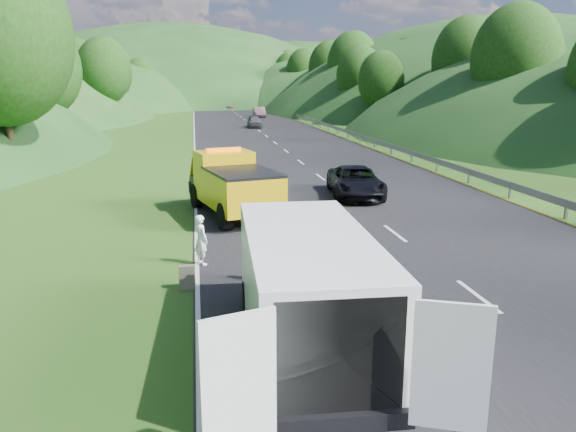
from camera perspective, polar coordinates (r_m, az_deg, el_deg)
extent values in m
plane|color=#38661E|center=(15.57, 5.39, -6.16)|extent=(320.00, 320.00, 0.00)
cube|color=black|center=(54.83, -2.20, 8.09)|extent=(14.00, 200.00, 0.02)
cube|color=gray|center=(68.33, 2.62, 9.16)|extent=(0.06, 140.00, 1.52)
cylinder|color=black|center=(24.02, -9.24, 2.04)|extent=(0.59, 1.08, 1.02)
cylinder|color=black|center=(24.54, -4.84, 2.42)|extent=(0.59, 1.08, 1.02)
cylinder|color=black|center=(20.17, -6.41, -0.07)|extent=(0.59, 1.08, 1.02)
cylinder|color=black|center=(20.79, -1.29, 0.42)|extent=(0.59, 1.08, 1.02)
cube|color=#DFAE0B|center=(23.27, -6.49, 4.19)|extent=(2.52, 2.11, 1.94)
cube|color=#DFAE0B|center=(21.16, -4.67, 2.59)|extent=(3.01, 3.90, 1.33)
cube|color=black|center=(21.04, -4.71, 4.50)|extent=(3.01, 3.90, 0.10)
cube|color=black|center=(24.53, -7.28, 3.32)|extent=(2.27, 1.68, 0.71)
cube|color=black|center=(25.14, -7.65, 3.09)|extent=(2.13, 0.71, 0.51)
cube|color=#DFAE0B|center=(24.76, -7.55, 4.96)|extent=(2.17, 1.27, 1.12)
cube|color=orange|center=(23.13, -6.55, 6.69)|extent=(1.45, 0.59, 0.16)
cube|color=black|center=(23.90, -7.01, 5.29)|extent=(1.90, 0.54, 0.92)
cylinder|color=black|center=(12.76, -3.86, -8.56)|extent=(0.36, 0.89, 0.88)
cylinder|color=black|center=(13.00, 4.95, -8.14)|extent=(0.36, 0.89, 0.88)
cylinder|color=black|center=(9.41, -2.47, -17.10)|extent=(0.36, 0.89, 0.88)
cylinder|color=black|center=(9.74, 9.67, -16.15)|extent=(0.36, 0.89, 0.88)
cube|color=white|center=(10.64, 2.04, -7.11)|extent=(2.47, 5.79, 2.03)
cube|color=white|center=(13.61, 0.01, -4.39)|extent=(2.23, 1.07, 1.10)
cube|color=black|center=(13.15, 0.13, -1.04)|extent=(2.04, 0.45, 0.91)
cube|color=black|center=(8.13, 5.25, -14.01)|extent=(1.87, 0.18, 1.76)
cube|color=white|center=(7.54, -5.01, -16.36)|extent=(1.01, 0.38, 1.87)
cube|color=white|center=(8.13, 16.23, -14.55)|extent=(0.99, 0.46, 1.87)
cube|color=black|center=(8.54, 5.26, -20.22)|extent=(2.20, 0.25, 0.27)
imported|color=white|center=(16.67, -8.75, -4.91)|extent=(0.62, 0.67, 1.48)
imported|color=tan|center=(15.12, -2.86, -6.72)|extent=(0.57, 0.48, 1.05)
imported|color=black|center=(10.51, 2.04, -16.34)|extent=(1.35, 1.18, 1.81)
cube|color=#625C49|center=(14.71, -10.21, -6.17)|extent=(0.41, 0.23, 0.65)
cylinder|color=black|center=(9.45, 6.46, -20.19)|extent=(0.72, 0.72, 0.20)
imported|color=black|center=(26.26, 6.83, 1.97)|extent=(2.90, 5.19, 1.37)
imported|color=#454549|center=(65.26, -3.40, 8.95)|extent=(1.54, 3.83, 1.30)
imported|color=#714B59|center=(84.33, -2.94, 9.99)|extent=(1.56, 4.49, 1.48)
imported|color=#8B455A|center=(106.33, -6.05, 10.68)|extent=(1.81, 4.45, 1.29)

